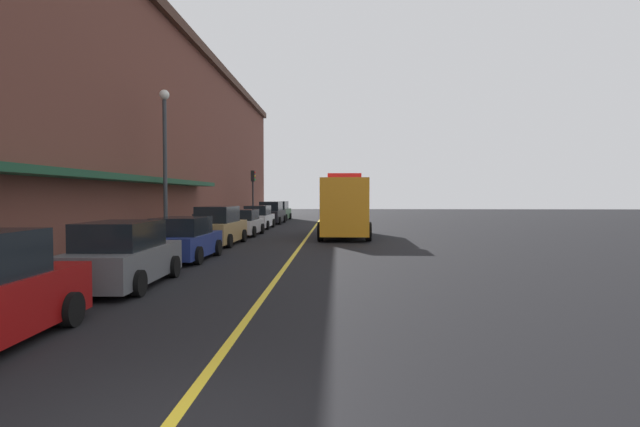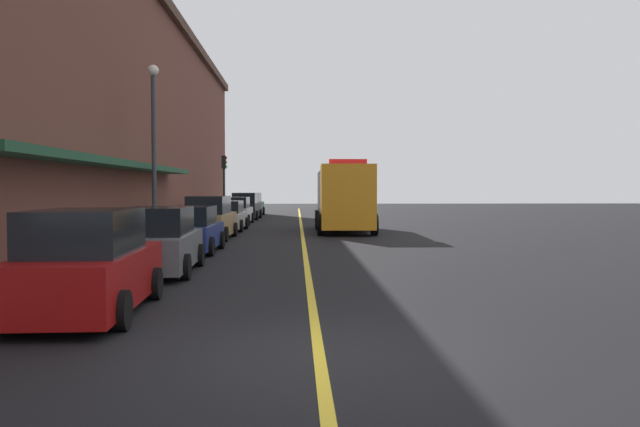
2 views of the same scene
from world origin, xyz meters
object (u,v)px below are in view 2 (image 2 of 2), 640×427
(parked_car_4, at_px, (227,217))
(street_lamp_left, at_px, (154,133))
(parking_meter_0, at_px, (40,247))
(parked_car_2, at_px, (189,231))
(parked_car_1, at_px, (158,242))
(parking_meter_1, at_px, (180,215))
(utility_truck, at_px, (344,198))
(parked_car_6, at_px, (246,207))
(parked_car_5, at_px, (236,211))
(traffic_light_near, at_px, (224,174))
(parked_car_3, at_px, (210,219))
(parked_car_7, at_px, (250,205))
(parked_car_0, at_px, (88,266))

(parked_car_4, height_order, street_lamp_left, street_lamp_left)
(parked_car_4, xyz_separation_m, parking_meter_0, (-1.45, -20.46, 0.33))
(parked_car_2, height_order, parked_car_4, parked_car_2)
(parked_car_1, bearing_deg, parking_meter_1, 5.86)
(parked_car_2, relative_size, utility_truck, 0.54)
(utility_truck, xyz_separation_m, street_lamp_left, (-8.08, -6.74, 2.71))
(parked_car_4, relative_size, parked_car_6, 0.89)
(parked_car_2, relative_size, parking_meter_0, 3.15)
(parking_meter_0, relative_size, street_lamp_left, 0.19)
(parked_car_5, distance_m, traffic_light_near, 5.97)
(parking_meter_0, height_order, street_lamp_left, street_lamp_left)
(parked_car_1, relative_size, traffic_light_near, 1.04)
(parked_car_1, distance_m, parked_car_2, 5.33)
(parked_car_3, bearing_deg, parked_car_2, -177.53)
(parked_car_5, bearing_deg, traffic_light_near, 14.72)
(parked_car_4, xyz_separation_m, parked_car_7, (-0.11, 18.07, 0.12))
(parked_car_1, bearing_deg, street_lamp_left, 11.36)
(parked_car_5, height_order, street_lamp_left, street_lamp_left)
(parked_car_7, distance_m, parking_meter_1, 23.31)
(parked_car_4, height_order, parked_car_7, parked_car_7)
(parked_car_0, relative_size, parked_car_5, 1.02)
(parked_car_2, height_order, parked_car_6, parked_car_6)
(parked_car_4, bearing_deg, traffic_light_near, 8.59)
(parked_car_1, height_order, street_lamp_left, street_lamp_left)
(traffic_light_near, bearing_deg, parking_meter_0, -90.11)
(parked_car_5, relative_size, traffic_light_near, 1.04)
(parked_car_3, height_order, parked_car_7, parked_car_3)
(utility_truck, bearing_deg, parked_car_3, -51.42)
(parked_car_0, bearing_deg, parking_meter_0, 41.43)
(parked_car_4, relative_size, street_lamp_left, 0.62)
(parked_car_0, distance_m, parked_car_4, 21.95)
(parked_car_3, relative_size, parked_car_6, 0.99)
(parked_car_4, xyz_separation_m, street_lamp_left, (-2.05, -7.49, 3.67))
(parked_car_0, relative_size, parked_car_7, 0.94)
(parked_car_5, bearing_deg, parked_car_7, 1.13)
(parked_car_4, xyz_separation_m, parked_car_6, (0.02, 12.36, 0.13))
(parked_car_1, bearing_deg, parked_car_6, -1.52)
(parked_car_7, xyz_separation_m, parking_meter_1, (-1.34, -23.27, 0.21))
(parked_car_7, relative_size, parking_meter_0, 3.62)
(parked_car_5, distance_m, parking_meter_1, 11.36)
(parked_car_0, height_order, street_lamp_left, street_lamp_left)
(parked_car_1, height_order, parked_car_4, parked_car_1)
(parked_car_6, distance_m, parking_meter_1, 17.62)
(parked_car_3, xyz_separation_m, traffic_light_near, (-1.26, 16.95, 2.29))
(parking_meter_0, bearing_deg, parked_car_5, 87.07)
(utility_truck, bearing_deg, parked_car_7, -161.31)
(parked_car_0, distance_m, parked_car_1, 5.45)
(parked_car_6, distance_m, parked_car_7, 5.71)
(utility_truck, bearing_deg, parked_car_6, -154.74)
(parked_car_3, relative_size, parking_meter_0, 3.55)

